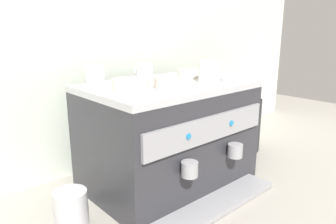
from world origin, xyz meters
TOP-DOWN VIEW (x-y plane):
  - ground_plane at (0.00, 0.00)m, footprint 4.00×4.00m
  - tiled_backsplash_wall at (0.00, 0.34)m, footprint 2.80×0.03m
  - espresso_machine at (0.00, -0.00)m, footprint 0.64×0.53m
  - ceramic_cup_0 at (-0.23, 0.15)m, footprint 0.09×0.07m
  - ceramic_cup_1 at (0.13, -0.10)m, footprint 0.13×0.08m
  - ceramic_cup_2 at (-0.03, 0.11)m, footprint 0.07×0.10m
  - ceramic_bowl_0 at (-0.19, -0.02)m, footprint 0.13×0.13m
  - ceramic_bowl_1 at (0.18, 0.06)m, footprint 0.11×0.11m
  - ceramic_bowl_2 at (-0.08, -0.08)m, footprint 0.09×0.09m
  - coffee_grinder at (0.54, 0.02)m, footprint 0.18×0.18m
  - milk_pitcher at (-0.45, -0.05)m, footprint 0.10×0.10m

SIDE VIEW (x-z plane):
  - ground_plane at x=0.00m, z-range 0.00..0.00m
  - milk_pitcher at x=-0.45m, z-range 0.00..0.13m
  - coffee_grinder at x=0.54m, z-range 0.00..0.37m
  - espresso_machine at x=0.00m, z-range 0.00..0.41m
  - ceramic_bowl_1 at x=0.18m, z-range 0.41..0.44m
  - ceramic_bowl_0 at x=-0.19m, z-range 0.41..0.45m
  - ceramic_bowl_2 at x=-0.08m, z-range 0.41..0.45m
  - ceramic_cup_2 at x=-0.03m, z-range 0.41..0.48m
  - ceramic_cup_0 at x=-0.23m, z-range 0.41..0.49m
  - ceramic_cup_1 at x=0.13m, z-range 0.41..0.50m
  - tiled_backsplash_wall at x=0.00m, z-range 0.00..1.19m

